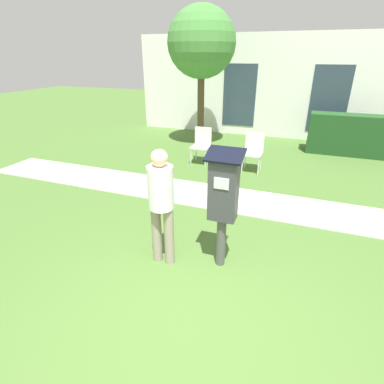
{
  "coord_description": "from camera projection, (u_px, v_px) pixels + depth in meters",
  "views": [
    {
      "loc": [
        0.8,
        -2.09,
        2.58
      ],
      "look_at": [
        -0.37,
        1.01,
        1.05
      ],
      "focal_mm": 28.0,
      "sensor_mm": 36.0,
      "label": 1
    }
  ],
  "objects": [
    {
      "name": "sidewalk",
      "position": [
        248.0,
        202.0,
        5.72
      ],
      "size": [
        12.0,
        1.1,
        0.02
      ],
      "color": "beige",
      "rests_on": "ground"
    },
    {
      "name": "building_facade",
      "position": [
        284.0,
        88.0,
        9.61
      ],
      "size": [
        10.0,
        0.26,
        3.2
      ],
      "color": "white",
      "rests_on": "ground"
    },
    {
      "name": "hedge_row",
      "position": [
        353.0,
        135.0,
        8.22
      ],
      "size": [
        2.31,
        0.6,
        1.1
      ],
      "color": "#1E471E",
      "rests_on": "ground"
    },
    {
      "name": "parking_meter",
      "position": [
        224.0,
        195.0,
        3.63
      ],
      "size": [
        0.44,
        0.31,
        1.59
      ],
      "color": "#4C4C4C",
      "rests_on": "ground"
    },
    {
      "name": "person_standing",
      "position": [
        161.0,
        200.0,
        3.72
      ],
      "size": [
        0.32,
        0.32,
        1.58
      ],
      "rotation": [
        0.0,
        0.0,
        -0.53
      ],
      "color": "gray",
      "rests_on": "ground"
    },
    {
      "name": "outdoor_chair_middle",
      "position": [
        253.0,
        149.0,
        7.1
      ],
      "size": [
        0.44,
        0.44,
        0.9
      ],
      "rotation": [
        0.0,
        0.0,
        0.12
      ],
      "color": "silver",
      "rests_on": "ground"
    },
    {
      "name": "tree",
      "position": [
        201.0,
        43.0,
        8.25
      ],
      "size": [
        1.9,
        1.9,
        3.82
      ],
      "color": "brown",
      "rests_on": "ground"
    },
    {
      "name": "outdoor_chair_left",
      "position": [
        202.0,
        142.0,
        7.62
      ],
      "size": [
        0.44,
        0.44,
        0.9
      ],
      "rotation": [
        0.0,
        0.0,
        -0.33
      ],
      "color": "silver",
      "rests_on": "ground"
    },
    {
      "name": "ground_plane",
      "position": [
        191.0,
        327.0,
        3.11
      ],
      "size": [
        40.0,
        40.0,
        0.0
      ],
      "primitive_type": "plane",
      "color": "#476B2D"
    }
  ]
}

